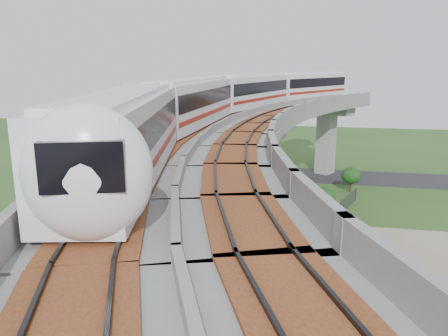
{
  "coord_description": "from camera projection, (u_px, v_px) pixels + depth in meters",
  "views": [
    {
      "loc": [
        6.58,
        -29.96,
        15.13
      ],
      "look_at": [
        0.51,
        1.33,
        7.5
      ],
      "focal_mm": 35.0,
      "sensor_mm": 36.0,
      "label": 1
    }
  ],
  "objects": [
    {
      "name": "ground",
      "position": [
        214.0,
        267.0,
        33.34
      ],
      "size": [
        160.0,
        160.0,
        0.0
      ],
      "primitive_type": "plane",
      "color": "#2C4C1E",
      "rests_on": "ground"
    },
    {
      "name": "dirt_lot",
      "position": [
        414.0,
        298.0,
        28.83
      ],
      "size": [
        18.0,
        26.0,
        0.04
      ],
      "primitive_type": "cube",
      "color": "gray",
      "rests_on": "ground"
    },
    {
      "name": "asphalt_road",
      "position": [
        259.0,
        173.0,
        61.98
      ],
      "size": [
        60.0,
        8.0,
        0.03
      ],
      "primitive_type": "cube",
      "color": "#232326",
      "rests_on": "ground"
    },
    {
      "name": "viaduct",
      "position": [
        267.0,
        153.0,
        30.52
      ],
      "size": [
        19.58,
        73.98,
        11.4
      ],
      "color": "#99968E",
      "rests_on": "ground"
    },
    {
      "name": "metro_train",
      "position": [
        246.0,
        96.0,
        38.91
      ],
      "size": [
        15.53,
        60.59,
        3.64
      ],
      "color": "silver",
      "rests_on": "ground"
    },
    {
      "name": "fence",
      "position": [
        347.0,
        269.0,
        31.36
      ],
      "size": [
        3.87,
        38.73,
        1.5
      ],
      "color": "#2D382D",
      "rests_on": "ground"
    },
    {
      "name": "tree_0",
      "position": [
        351.0,
        176.0,
        52.29
      ],
      "size": [
        2.33,
        2.33,
        3.06
      ],
      "color": "#382314",
      "rests_on": "ground"
    },
    {
      "name": "tree_1",
      "position": [
        323.0,
        198.0,
        43.55
      ],
      "size": [
        2.42,
        2.42,
        3.1
      ],
      "color": "#382314",
      "rests_on": "ground"
    },
    {
      "name": "tree_2",
      "position": [
        295.0,
        232.0,
        34.32
      ],
      "size": [
        2.67,
        2.67,
        3.37
      ],
      "color": "#382314",
      "rests_on": "ground"
    },
    {
      "name": "tree_3",
      "position": [
        310.0,
        297.0,
        25.65
      ],
      "size": [
        2.46,
        2.46,
        2.79
      ],
      "color": "#382314",
      "rests_on": "ground"
    },
    {
      "name": "car_red",
      "position": [
        436.0,
        317.0,
        25.66
      ],
      "size": [
        3.27,
        3.21,
        1.12
      ],
      "primitive_type": "imported",
      "rotation": [
        0.0,
        0.0,
        -0.8
      ],
      "color": "#A60F10",
      "rests_on": "dirt_lot"
    },
    {
      "name": "car_dark",
      "position": [
        361.0,
        271.0,
        31.13
      ],
      "size": [
        4.85,
        3.05,
        1.31
      ],
      "primitive_type": "imported",
      "rotation": [
        0.0,
        0.0,
        1.86
      ],
      "color": "black",
      "rests_on": "dirt_lot"
    }
  ]
}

